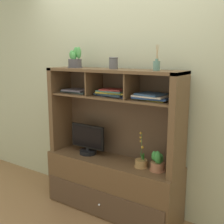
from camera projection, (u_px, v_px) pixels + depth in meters
name	position (u px, v px, depth m)	size (l,w,h in m)	color
floor_plane	(112.00, 210.00, 3.16)	(6.00, 6.00, 0.02)	#956B45
back_wall	(125.00, 81.00, 3.07)	(6.00, 0.02, 2.80)	beige
media_console	(112.00, 170.00, 3.07)	(1.49, 0.47, 1.54)	brown
tv_monitor	(88.00, 141.00, 3.16)	(0.43, 0.19, 0.33)	black
potted_orchid	(141.00, 162.00, 2.81)	(0.14, 0.14, 0.36)	#A87C48
potted_fern	(157.00, 162.00, 2.72)	(0.15, 0.15, 0.21)	#AE6E4E
magazine_stack_left	(77.00, 91.00, 3.19)	(0.37, 0.24, 0.04)	#364342
magazine_stack_centre	(151.00, 97.00, 2.67)	(0.36, 0.26, 0.06)	gold
magazine_stack_right	(112.00, 93.00, 2.90)	(0.37, 0.23, 0.07)	#364383
diffuser_bottle	(157.00, 65.00, 2.57)	(0.06, 0.06, 0.23)	slate
potted_succulent	(75.00, 60.00, 3.09)	(0.17, 0.17, 0.22)	#4A474B
ceramic_vase	(113.00, 63.00, 2.85)	(0.09, 0.09, 0.12)	#575659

